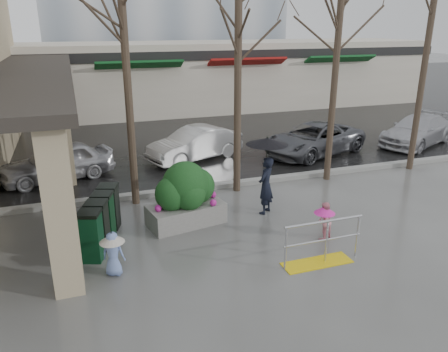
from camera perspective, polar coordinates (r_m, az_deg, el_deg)
ground at (r=10.53m, az=2.49°, el=-9.33°), size 120.00×120.00×0.00m
street_asphalt at (r=31.18m, az=-12.68°, el=9.52°), size 120.00×36.00×0.01m
curb at (r=13.96m, az=-3.53°, el=-1.60°), size 120.00×0.30×0.15m
canopy_slab at (r=16.70m, az=-24.31°, el=12.77°), size 2.80×18.00×0.25m
pillar_front at (r=8.74m, az=-20.63°, el=-4.15°), size 0.55×0.55×3.50m
pillar_back at (r=14.96m, az=-20.43°, el=5.35°), size 0.55×0.55×3.50m
storefront_row at (r=27.27m, az=-7.64°, el=12.74°), size 34.00×6.74×4.00m
handrail at (r=9.97m, az=12.49°, el=-9.12°), size 1.90×0.50×1.03m
tree_west at (r=12.27m, az=-13.04°, el=19.02°), size 3.20×3.20×6.80m
tree_midwest at (r=13.04m, az=1.90°, el=20.12°), size 3.20×3.20×7.00m
tree_mideast at (r=14.55m, az=14.76°, el=17.97°), size 3.20×3.20×6.50m
tree_east at (r=16.72m, az=25.55°, el=18.70°), size 3.20×3.20×7.20m
woman at (r=11.95m, az=5.55°, el=0.96°), size 1.15×1.15×2.21m
child_pink at (r=10.98m, az=12.94°, el=-5.39°), size 0.57×0.52×0.96m
child_blue at (r=9.51m, az=-14.32°, el=-9.33°), size 0.57×0.53×0.99m
planter at (r=11.45m, az=-5.03°, el=-2.42°), size 2.12×1.34×1.72m
news_boxes at (r=10.91m, az=-15.79°, el=-5.58°), size 1.13×2.15×1.18m
car_a at (r=15.79m, az=-20.96°, el=1.76°), size 3.96×2.40×1.26m
car_b at (r=17.02m, az=-3.83°, el=4.21°), size 4.05×2.57×1.26m
car_c at (r=18.08m, az=11.65°, el=4.76°), size 4.97×3.46×1.26m
car_d at (r=21.00m, az=23.94°, el=5.49°), size 4.69×3.35×1.26m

